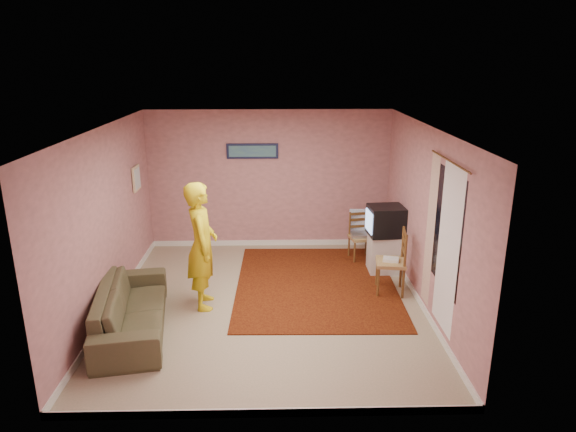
{
  "coord_description": "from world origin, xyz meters",
  "views": [
    {
      "loc": [
        0.14,
        -6.87,
        3.51
      ],
      "look_at": [
        0.31,
        0.6,
        1.18
      ],
      "focal_mm": 32.0,
      "sensor_mm": 36.0,
      "label": 1
    }
  ],
  "objects_px": {
    "sofa": "(131,309)",
    "person": "(202,246)",
    "crt_tv": "(386,221)",
    "chair_a": "(361,232)",
    "tv_cabinet": "(384,253)",
    "chair_b": "(391,255)"
  },
  "relations": [
    {
      "from": "chair_b",
      "to": "sofa",
      "type": "distance_m",
      "value": 3.84
    },
    {
      "from": "chair_a",
      "to": "sofa",
      "type": "distance_m",
      "value": 4.22
    },
    {
      "from": "crt_tv",
      "to": "chair_a",
      "type": "xyz_separation_m",
      "value": [
        -0.3,
        0.55,
        -0.38
      ]
    },
    {
      "from": "sofa",
      "to": "crt_tv",
      "type": "bearing_deg",
      "value": -73.15
    },
    {
      "from": "tv_cabinet",
      "to": "chair_b",
      "type": "distance_m",
      "value": 0.86
    },
    {
      "from": "chair_a",
      "to": "crt_tv",
      "type": "bearing_deg",
      "value": -71.73
    },
    {
      "from": "crt_tv",
      "to": "sofa",
      "type": "height_order",
      "value": "crt_tv"
    },
    {
      "from": "tv_cabinet",
      "to": "sofa",
      "type": "height_order",
      "value": "tv_cabinet"
    },
    {
      "from": "sofa",
      "to": "person",
      "type": "distance_m",
      "value": 1.28
    },
    {
      "from": "tv_cabinet",
      "to": "person",
      "type": "height_order",
      "value": "person"
    },
    {
      "from": "chair_a",
      "to": "sofa",
      "type": "bearing_deg",
      "value": -155.46
    },
    {
      "from": "crt_tv",
      "to": "chair_b",
      "type": "xyz_separation_m",
      "value": [
        -0.07,
        -0.81,
        -0.28
      ]
    },
    {
      "from": "tv_cabinet",
      "to": "sofa",
      "type": "bearing_deg",
      "value": -153.36
    },
    {
      "from": "chair_a",
      "to": "chair_b",
      "type": "relative_size",
      "value": 0.84
    },
    {
      "from": "tv_cabinet",
      "to": "sofa",
      "type": "distance_m",
      "value": 4.2
    },
    {
      "from": "chair_b",
      "to": "person",
      "type": "relative_size",
      "value": 0.3
    },
    {
      "from": "sofa",
      "to": "chair_a",
      "type": "bearing_deg",
      "value": -64.59
    },
    {
      "from": "chair_a",
      "to": "person",
      "type": "relative_size",
      "value": 0.25
    },
    {
      "from": "chair_a",
      "to": "chair_b",
      "type": "distance_m",
      "value": 1.38
    },
    {
      "from": "tv_cabinet",
      "to": "sofa",
      "type": "relative_size",
      "value": 0.31
    },
    {
      "from": "tv_cabinet",
      "to": "crt_tv",
      "type": "distance_m",
      "value": 0.57
    },
    {
      "from": "crt_tv",
      "to": "sofa",
      "type": "relative_size",
      "value": 0.29
    }
  ]
}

